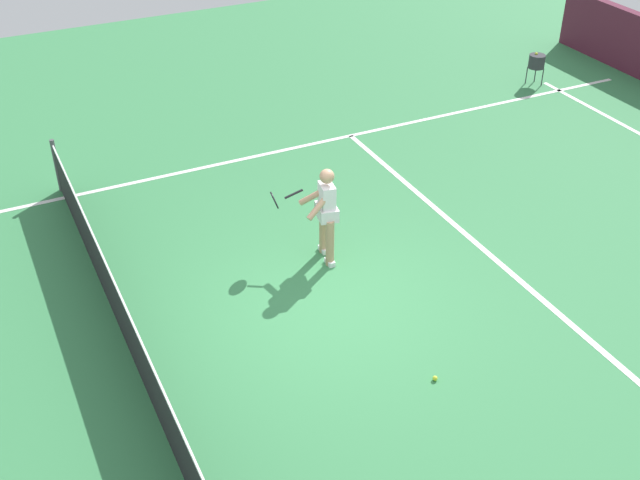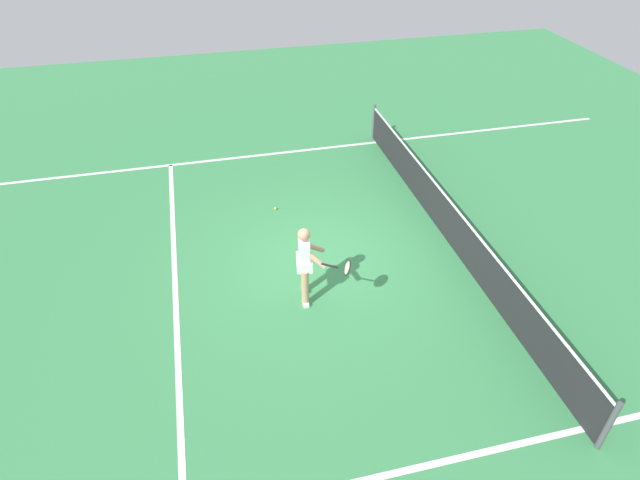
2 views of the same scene
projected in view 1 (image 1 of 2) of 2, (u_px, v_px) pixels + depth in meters
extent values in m
plane|color=#38844C|center=(328.00, 305.00, 11.38)|extent=(27.59, 27.59, 0.00)
cube|color=white|center=(491.00, 255.00, 12.41)|extent=(9.40, 0.10, 0.01)
cube|color=white|center=(217.00, 165.00, 14.91)|extent=(0.10, 19.23, 0.01)
cylinder|color=#4C4C51|center=(57.00, 166.00, 13.85)|extent=(0.08, 0.08, 0.98)
cube|color=#232326|center=(131.00, 337.00, 10.13)|extent=(9.92, 0.02, 0.86)
cube|color=white|center=(126.00, 309.00, 9.88)|extent=(9.92, 0.02, 0.04)
cylinder|color=tan|center=(330.00, 243.00, 12.00)|extent=(0.13, 0.13, 0.78)
cylinder|color=tan|center=(323.00, 231.00, 12.29)|extent=(0.13, 0.13, 0.78)
cube|color=white|center=(330.00, 262.00, 12.20)|extent=(0.20, 0.10, 0.08)
cube|color=white|center=(323.00, 249.00, 12.49)|extent=(0.20, 0.10, 0.08)
cube|color=white|center=(327.00, 200.00, 11.79)|extent=(0.35, 0.25, 0.52)
cube|color=white|center=(327.00, 212.00, 11.90)|extent=(0.44, 0.35, 0.20)
sphere|color=tan|center=(327.00, 176.00, 11.57)|extent=(0.22, 0.22, 0.22)
cylinder|color=tan|center=(320.00, 205.00, 11.62)|extent=(0.21, 0.48, 0.37)
cylinder|color=tan|center=(314.00, 195.00, 11.87)|extent=(0.35, 0.44, 0.37)
cylinder|color=black|center=(294.00, 194.00, 11.98)|extent=(0.09, 0.30, 0.14)
torus|color=black|center=(274.00, 200.00, 11.94)|extent=(0.30, 0.17, 0.28)
cylinder|color=beige|center=(274.00, 200.00, 11.94)|extent=(0.25, 0.13, 0.23)
sphere|color=#D1E533|center=(435.00, 378.00, 10.07)|extent=(0.07, 0.07, 0.07)
cylinder|color=#333338|center=(537.00, 61.00, 17.85)|extent=(0.36, 0.36, 0.30)
cylinder|color=#333338|center=(526.00, 75.00, 18.10)|extent=(0.02, 0.02, 0.40)
cylinder|color=#333338|center=(542.00, 77.00, 18.00)|extent=(0.02, 0.02, 0.40)
cylinder|color=#333338|center=(535.00, 73.00, 18.19)|extent=(0.02, 0.02, 0.40)
sphere|color=#D1E533|center=(536.00, 54.00, 17.80)|extent=(0.07, 0.07, 0.07)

